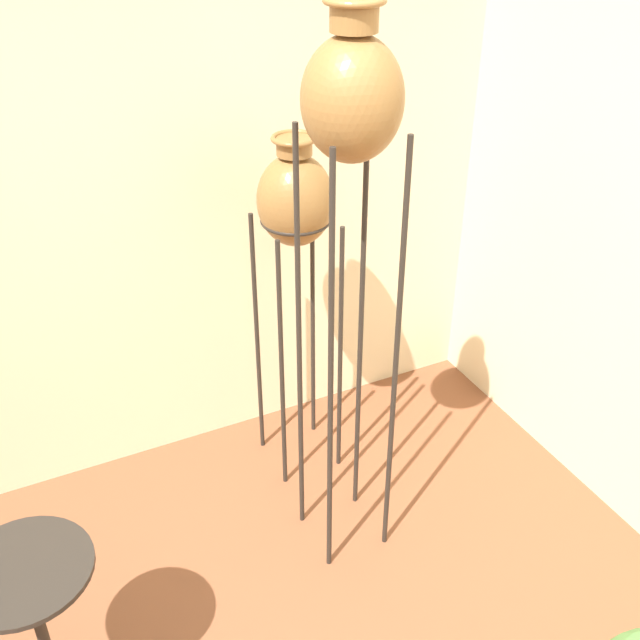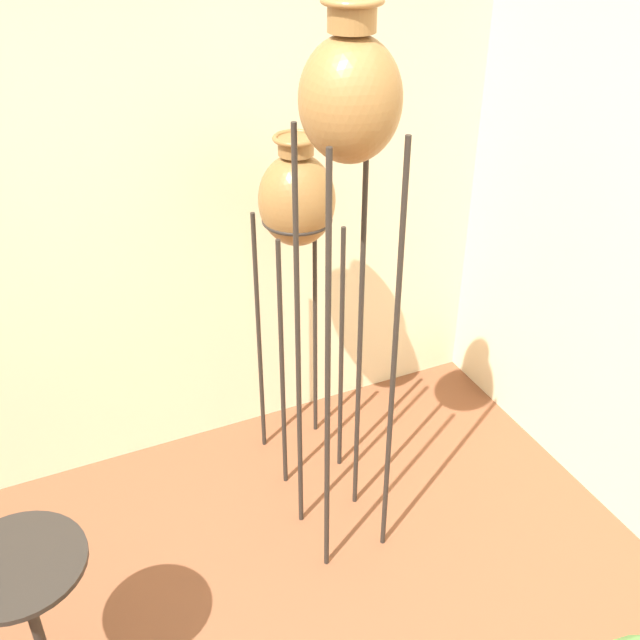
% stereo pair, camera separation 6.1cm
% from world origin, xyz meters
% --- Properties ---
extents(wall_back, '(7.73, 0.06, 2.70)m').
position_xyz_m(wall_back, '(0.00, 1.89, 1.35)').
color(wall_back, beige).
rests_on(wall_back, ground_plane).
extents(vase_stand_tall, '(0.31, 0.31, 2.11)m').
position_xyz_m(vase_stand_tall, '(0.74, 1.00, 1.77)').
color(vase_stand_tall, '#28231E').
rests_on(vase_stand_tall, ground_plane).
extents(vase_stand_medium, '(0.30, 0.30, 1.56)m').
position_xyz_m(vase_stand_medium, '(0.78, 1.52, 1.28)').
color(vase_stand_medium, '#28231E').
rests_on(vase_stand_medium, ground_plane).
extents(side_table, '(0.41, 0.41, 0.70)m').
position_xyz_m(side_table, '(-0.46, 0.71, 0.50)').
color(side_table, '#28231E').
rests_on(side_table, ground_plane).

